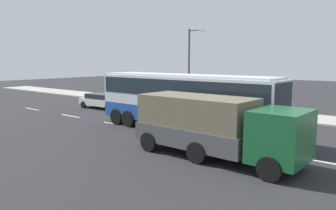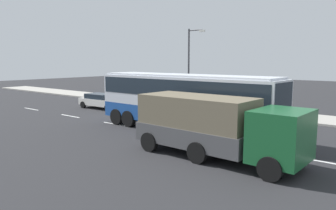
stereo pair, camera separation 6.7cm
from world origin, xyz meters
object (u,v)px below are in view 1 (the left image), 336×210
object	(u,v)px
cargo_truck	(214,125)
car_white_minivan	(102,101)
coach_bus	(184,97)
pedestrian_near_curb	(199,97)
street_lamp	(191,63)

from	to	relation	value
cargo_truck	car_white_minivan	xyz separation A→B (m)	(-16.08, 6.76, -0.80)
coach_bus	car_white_minivan	distance (m)	12.35
coach_bus	pedestrian_near_curb	size ratio (longest dim) A/B	7.13
pedestrian_near_curb	coach_bus	bearing A→B (deg)	-23.52
car_white_minivan	pedestrian_near_curb	distance (m)	9.06
pedestrian_near_curb	cargo_truck	bearing A→B (deg)	-15.26
coach_bus	car_white_minivan	xyz separation A→B (m)	(-11.82, 3.23, -1.48)
car_white_minivan	pedestrian_near_curb	size ratio (longest dim) A/B	2.69
cargo_truck	street_lamp	size ratio (longest dim) A/B	1.14
pedestrian_near_curb	car_white_minivan	bearing A→B (deg)	-105.72
coach_bus	cargo_truck	world-z (taller)	coach_bus
coach_bus	pedestrian_near_curb	distance (m)	9.64
coach_bus	pedestrian_near_curb	bearing A→B (deg)	119.37
car_white_minivan	pedestrian_near_curb	bearing A→B (deg)	33.75
cargo_truck	street_lamp	world-z (taller)	street_lamp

